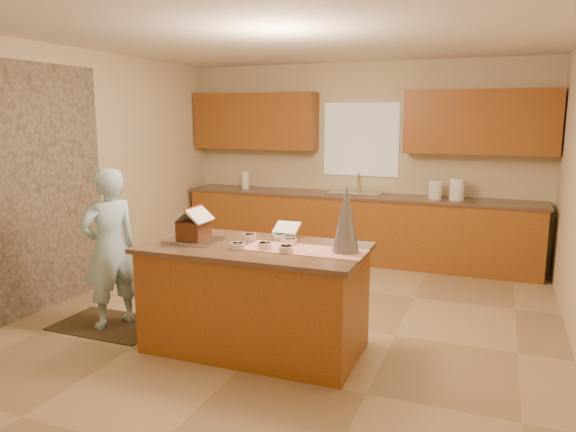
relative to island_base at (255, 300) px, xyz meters
The scene contains 27 objects.
floor 0.84m from the island_base, 86.33° to the left, with size 5.50×5.50×0.00m, color tan.
ceiling 2.37m from the island_base, 86.33° to the left, with size 5.50×5.50×0.00m, color silver.
wall_back 3.58m from the island_base, 89.24° to the left, with size 5.50×5.50×0.00m, color beige.
wall_front 2.23m from the island_base, 88.71° to the right, with size 5.50×5.50×0.00m, color beige.
wall_left 2.71m from the island_base, 163.80° to the left, with size 5.50×5.50×0.00m, color beige.
stone_accent 2.57m from the island_base, behind, with size 2.50×2.50×0.00m, color gray.
window_curtain 3.64m from the island_base, 89.24° to the left, with size 1.05×0.03×1.00m, color white.
back_counter_base 3.16m from the island_base, 89.17° to the left, with size 4.80×0.60×0.88m, color #8E5B1D.
back_counter_top 3.20m from the island_base, 89.17° to the left, with size 4.85×0.63×0.04m, color brown.
upper_cabinet_left 3.90m from the island_base, 114.62° to the left, with size 1.85×0.35×0.80m, color brown.
upper_cabinet_right 3.93m from the island_base, 64.08° to the left, with size 1.85×0.35×0.80m, color brown.
sink 3.20m from the island_base, 89.17° to the left, with size 0.70×0.45×0.12m, color silver.
faucet 3.40m from the island_base, 89.22° to the left, with size 0.03×0.03×0.28m, color silver.
island_base is the anchor object (origin of this frame).
island_top 0.45m from the island_base, ahead, with size 1.86×0.97×0.04m, color brown.
table_runner 0.65m from the island_base, ahead, with size 0.99×0.36×0.01m, color red.
baking_tray 0.73m from the island_base, behind, with size 0.45×0.34×0.02m, color silver.
cookbook 0.69m from the island_base, 69.12° to the left, with size 0.22×0.02×0.18m, color white.
tinsel_tree 1.07m from the island_base, ahead, with size 0.22×0.22×0.54m, color #A2A0AC.
rug 1.57m from the island_base, behind, with size 1.02×0.66×0.01m, color black.
boy 1.50m from the island_base, behind, with size 0.55×0.36×1.50m, color #AAD8F1.
canister_a 3.41m from the island_base, 70.69° to the left, with size 0.17×0.17×0.23m, color white.
canister_b 3.51m from the island_base, 66.50° to the left, with size 0.19×0.19×0.28m, color white.
canister_c 3.50m from the island_base, 66.30° to the left, with size 0.15×0.15×0.21m, color white.
paper_towel 3.60m from the island_base, 117.02° to the left, with size 0.12×0.12×0.25m, color white.
gingerbread_house 0.81m from the island_base, behind, with size 0.27×0.28×0.28m.
candy_bowls 0.52m from the island_base, 19.66° to the left, with size 0.57×0.55×0.05m.
Camera 1 is at (1.83, -4.70, 1.97)m, focal length 33.78 mm.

